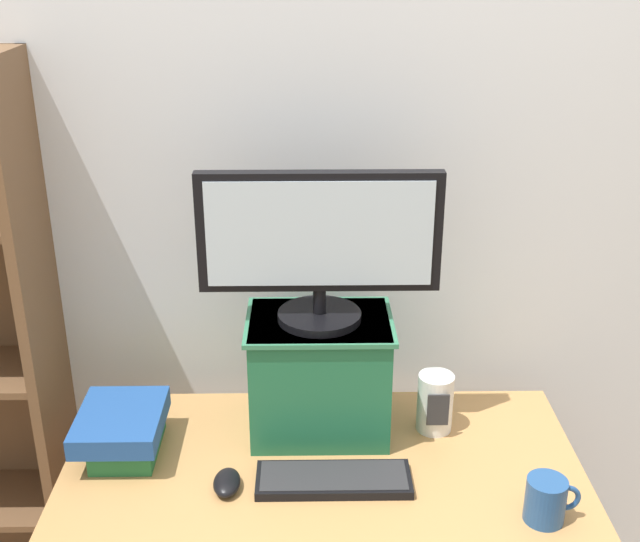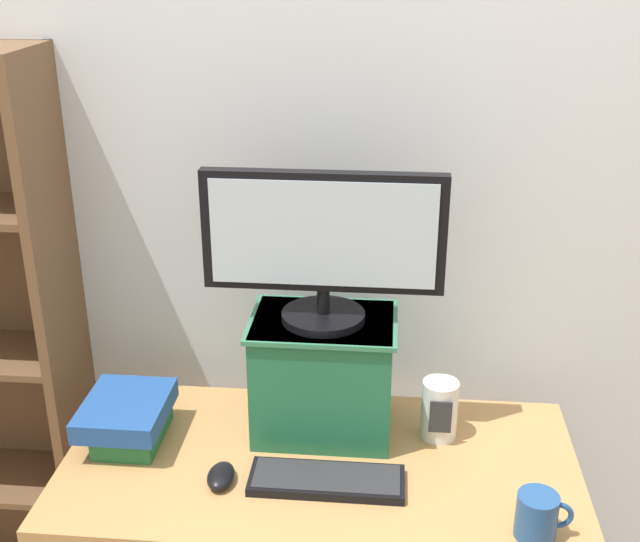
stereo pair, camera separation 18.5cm
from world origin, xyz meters
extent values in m
cube|color=silver|center=(0.00, 0.46, 1.30)|extent=(7.00, 0.08, 2.60)
cube|color=#B7844C|center=(0.00, 0.00, 0.76)|extent=(1.27, 0.64, 0.04)
cylinder|color=#B7844C|center=(-0.59, 0.27, 0.37)|extent=(0.05, 0.05, 0.74)
cylinder|color=#B7844C|center=(0.59, 0.27, 0.37)|extent=(0.05, 0.05, 0.74)
cube|color=brown|center=(-0.75, 0.28, 0.86)|extent=(0.03, 0.28, 1.73)
cube|color=#1E6642|center=(-0.01, 0.15, 0.93)|extent=(0.35, 0.25, 0.32)
cube|color=#337A56|center=(-0.01, 0.15, 1.09)|extent=(0.37, 0.27, 0.01)
cylinder|color=black|center=(-0.01, 0.15, 1.10)|extent=(0.21, 0.21, 0.02)
cylinder|color=black|center=(-0.01, 0.15, 1.14)|extent=(0.03, 0.03, 0.07)
cube|color=black|center=(-0.01, 0.15, 1.32)|extent=(0.58, 0.04, 0.30)
cube|color=silver|center=(-0.01, 0.13, 1.32)|extent=(0.54, 0.00, 0.26)
cube|color=black|center=(0.02, -0.09, 0.79)|extent=(0.37, 0.13, 0.02)
cube|color=#28282B|center=(0.02, -0.09, 0.80)|extent=(0.34, 0.11, 0.00)
ellipsoid|color=black|center=(-0.23, -0.11, 0.79)|extent=(0.06, 0.10, 0.04)
cube|color=#236B38|center=(-0.49, 0.05, 0.81)|extent=(0.15, 0.21, 0.06)
cube|color=navy|center=(-0.50, 0.04, 0.86)|extent=(0.21, 0.25, 0.05)
cylinder|color=#234C84|center=(0.49, -0.22, 0.83)|extent=(0.09, 0.09, 0.10)
torus|color=#234C84|center=(0.53, -0.22, 0.83)|extent=(0.07, 0.01, 0.07)
cylinder|color=silver|center=(0.30, 0.14, 0.86)|extent=(0.09, 0.09, 0.16)
cube|color=#2D2D30|center=(0.30, 0.09, 0.86)|extent=(0.06, 0.00, 0.09)
camera|label=1|loc=(-0.03, -1.65, 1.98)|focal=45.00mm
camera|label=2|loc=(0.15, -1.64, 1.98)|focal=45.00mm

